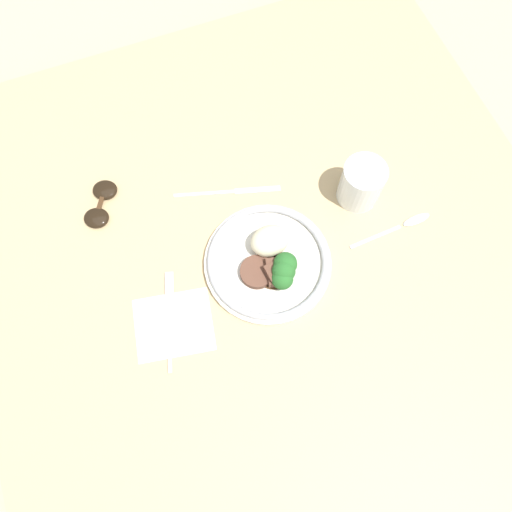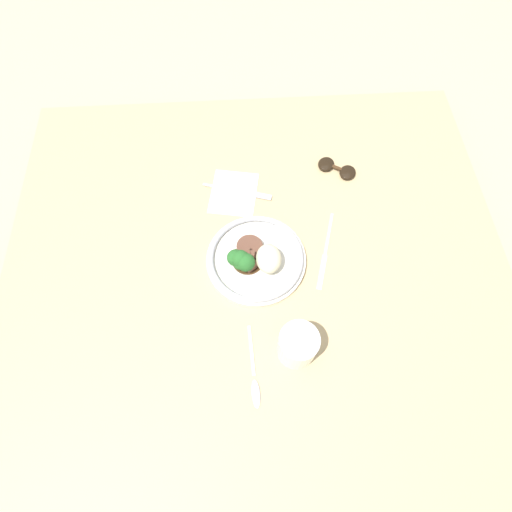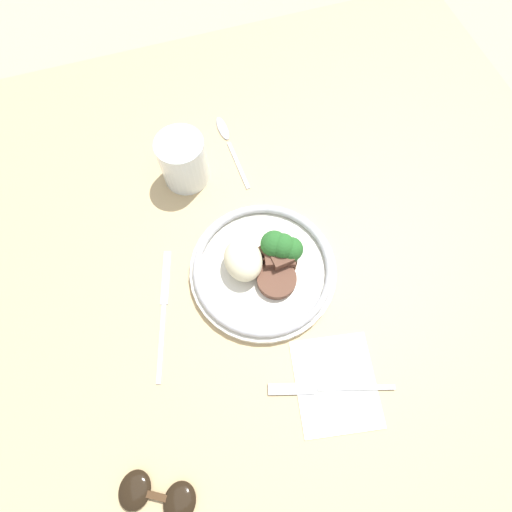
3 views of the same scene
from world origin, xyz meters
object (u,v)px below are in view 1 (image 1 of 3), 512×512
(juice_glass, at_px, (361,185))
(knife, at_px, (231,192))
(plate, at_px, (271,261))
(fork, at_px, (170,311))
(sunglasses, at_px, (101,204))
(spoon, at_px, (406,224))

(juice_glass, relative_size, knife, 0.45)
(plate, xyz_separation_m, fork, (-0.20, -0.02, -0.02))
(sunglasses, bearing_deg, fork, -46.31)
(juice_glass, xyz_separation_m, fork, (-0.42, -0.09, -0.04))
(plate, xyz_separation_m, sunglasses, (-0.26, 0.23, -0.01))
(juice_glass, distance_m, spoon, 0.12)
(plate, distance_m, spoon, 0.28)
(fork, relative_size, knife, 0.87)
(knife, relative_size, spoon, 1.19)
(juice_glass, relative_size, spoon, 0.53)
(fork, distance_m, sunglasses, 0.26)
(juice_glass, distance_m, sunglasses, 0.50)
(juice_glass, bearing_deg, plate, -160.57)
(knife, distance_m, sunglasses, 0.25)
(juice_glass, bearing_deg, sunglasses, 161.45)
(juice_glass, bearing_deg, spoon, -56.13)
(knife, xyz_separation_m, sunglasses, (-0.25, 0.06, 0.01))
(plate, relative_size, knife, 1.15)
(fork, bearing_deg, juice_glass, -60.54)
(plate, relative_size, juice_glass, 2.55)
(juice_glass, relative_size, fork, 0.52)
(sunglasses, bearing_deg, spoon, 5.23)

